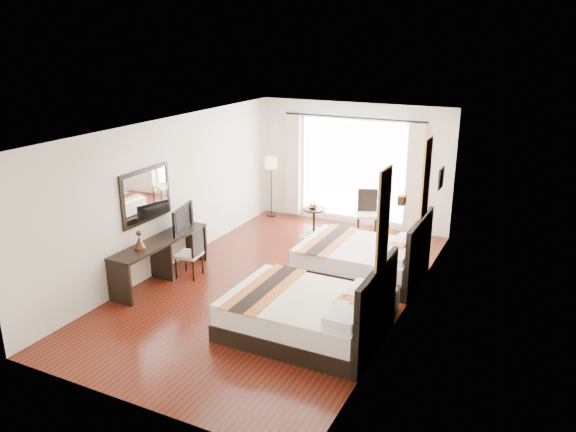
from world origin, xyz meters
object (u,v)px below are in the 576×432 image
at_px(bed_far, 364,259).
at_px(side_table, 314,221).
at_px(desk_chair, 190,262).
at_px(window_chair, 367,221).
at_px(console_desk, 161,259).
at_px(fruit_bowl, 313,208).
at_px(bed_near, 309,314).
at_px(nightstand, 384,302).
at_px(television, 179,218).
at_px(floor_lamp, 271,167).
at_px(table_lamp, 387,268).
at_px(vase, 384,285).

bearing_deg(bed_far, side_table, 135.65).
relative_size(desk_chair, side_table, 1.60).
height_order(bed_far, window_chair, bed_far).
relative_size(bed_far, console_desk, 0.99).
height_order(console_desk, fruit_bowl, console_desk).
xyz_separation_m(bed_near, fruit_bowl, (-1.74, 4.08, 0.26)).
relative_size(bed_far, nightstand, 4.62).
bearing_deg(television, bed_far, -81.38).
bearing_deg(window_chair, nightstand, 0.93).
xyz_separation_m(floor_lamp, side_table, (1.42, -0.66, -0.93)).
xyz_separation_m(bed_far, television, (-3.19, -1.24, 0.68)).
distance_m(floor_lamp, fruit_bowl, 1.67).
bearing_deg(console_desk, table_lamp, 8.29).
distance_m(television, window_chair, 4.25).
height_order(nightstand, vase, vase).
xyz_separation_m(desk_chair, window_chair, (2.18, 3.55, 0.03)).
height_order(bed_near, floor_lamp, floor_lamp).
height_order(bed_far, nightstand, bed_far).
bearing_deg(bed_far, vase, -61.06).
distance_m(bed_far, side_table, 2.43).
bearing_deg(table_lamp, desk_chair, -176.12).
height_order(vase, fruit_bowl, vase).
xyz_separation_m(table_lamp, fruit_bowl, (-2.54, 2.89, -0.16)).
bearing_deg(table_lamp, fruit_bowl, 131.35).
xyz_separation_m(table_lamp, side_table, (-2.52, 2.91, -0.46)).
distance_m(nightstand, fruit_bowl, 3.98).
relative_size(bed_near, console_desk, 1.02).
relative_size(bed_near, window_chair, 2.25).
height_order(nightstand, desk_chair, desk_chair).
relative_size(nightstand, television, 0.56).
bearing_deg(console_desk, fruit_bowl, 67.51).
distance_m(bed_far, television, 3.48).
bearing_deg(nightstand, window_chair, 112.56).
bearing_deg(floor_lamp, table_lamp, -42.19).
bearing_deg(bed_far, table_lamp, -57.24).
bearing_deg(nightstand, television, 178.39).
xyz_separation_m(floor_lamp, window_chair, (2.52, -0.27, -0.91)).
height_order(desk_chair, side_table, desk_chair).
bearing_deg(side_table, bed_far, -44.35).
relative_size(television, fruit_bowl, 4.23).
distance_m(bed_near, desk_chair, 2.94).
xyz_separation_m(bed_near, window_chair, (-0.61, 4.49, -0.02)).
distance_m(television, desk_chair, 0.84).
bearing_deg(table_lamp, console_desk, -171.71).
height_order(fruit_bowl, window_chair, window_chair).
height_order(bed_near, television, bed_near).
bearing_deg(side_table, floor_lamp, 155.04).
height_order(vase, console_desk, console_desk).
distance_m(table_lamp, desk_chair, 3.63).
bearing_deg(side_table, console_desk, -112.78).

